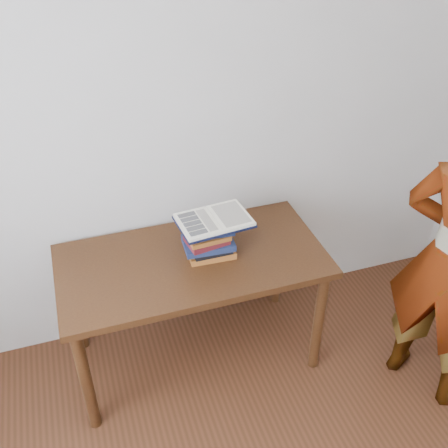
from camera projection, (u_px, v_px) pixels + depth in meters
name	position (u px, v px, depth m)	size (l,w,h in m)	color
room_shell	(359.00, 321.00, 1.06)	(3.54, 3.54, 2.62)	silver
desk	(193.00, 273.00, 2.70)	(1.35, 0.68, 0.72)	#412510
book_stack	(209.00, 241.00, 2.61)	(0.26, 0.19, 0.19)	#AD6C27
open_book	(214.00, 220.00, 2.57)	(0.38, 0.28, 0.03)	black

